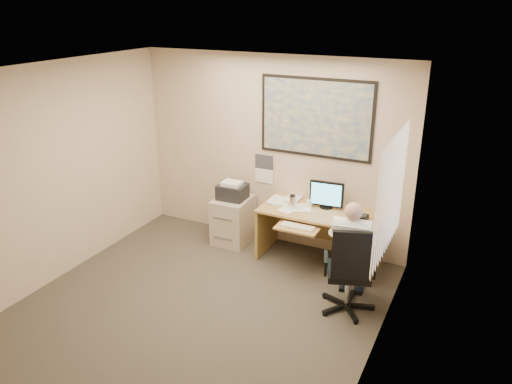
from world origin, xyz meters
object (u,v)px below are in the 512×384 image
at_px(person, 351,257).
at_px(desk, 344,236).
at_px(office_chair, 345,286).
at_px(filing_cabinet, 233,216).

bearing_deg(person, desk, 102.70).
bearing_deg(office_chair, person, 59.46).
xyz_separation_m(filing_cabinet, person, (2.01, -0.92, 0.25)).
bearing_deg(person, filing_cabinet, 148.14).
bearing_deg(filing_cabinet, person, -26.87).
xyz_separation_m(filing_cabinet, office_chair, (1.99, -1.00, -0.08)).
distance_m(desk, filing_cabinet, 1.68).
relative_size(filing_cabinet, person, 0.72).
relative_size(desk, person, 1.22).
distance_m(office_chair, person, 0.35).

